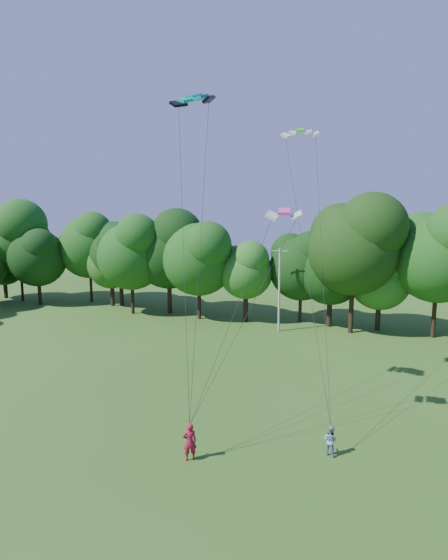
% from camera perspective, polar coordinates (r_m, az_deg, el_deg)
% --- Properties ---
extents(utility_pole, '(1.69, 0.49, 8.62)m').
position_cam_1_polar(utility_pole, '(45.37, 7.23, -1.22)').
color(utility_pole, '#A7A9A0').
rests_on(utility_pole, ground).
extents(kite_flyer_left, '(0.82, 0.78, 1.88)m').
position_cam_1_polar(kite_flyer_left, '(22.68, -4.50, -20.30)').
color(kite_flyer_left, '#A7152F').
rests_on(kite_flyer_left, ground).
extents(kite_flyer_right, '(0.90, 0.80, 1.53)m').
position_cam_1_polar(kite_flyer_right, '(23.72, 13.72, -19.66)').
color(kite_flyer_right, '#889DBD').
rests_on(kite_flyer_right, ground).
extents(kite_teal, '(2.55, 1.27, 0.49)m').
position_cam_1_polar(kite_teal, '(26.78, -4.01, 22.85)').
color(kite_teal, '#05AAAB').
rests_on(kite_teal, ground).
extents(kite_green, '(2.50, 1.45, 0.43)m').
position_cam_1_polar(kite_green, '(29.69, 9.97, 18.70)').
color(kite_green, '#4BDE21').
rests_on(kite_green, ground).
extents(kite_pink, '(2.02, 1.25, 0.40)m').
position_cam_1_polar(kite_pink, '(22.93, 7.90, 8.87)').
color(kite_pink, '#DD3D9D').
rests_on(kite_pink, ground).
extents(tree_back_west, '(6.89, 6.89, 10.02)m').
position_cam_1_polar(tree_back_west, '(59.86, -14.52, 2.60)').
color(tree_back_west, '#2E2212').
rests_on(tree_back_west, ground).
extents(tree_back_center, '(10.03, 10.03, 14.59)m').
position_cam_1_polar(tree_back_center, '(45.77, 16.61, 4.50)').
color(tree_back_center, black).
rests_on(tree_back_center, ground).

